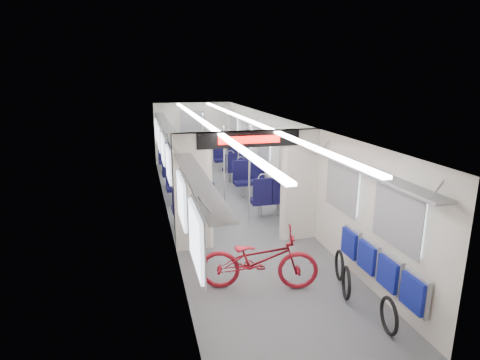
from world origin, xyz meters
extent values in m
plane|color=#515456|center=(0.00, 0.00, 0.00)|extent=(12.00, 12.00, 0.00)
cube|color=silver|center=(-1.45, 0.00, 1.15)|extent=(0.02, 12.00, 2.30)
cube|color=silver|center=(1.45, 0.00, 1.15)|extent=(0.02, 12.00, 2.30)
cube|color=silver|center=(0.00, 6.00, 1.15)|extent=(2.90, 0.02, 2.30)
cube|color=silver|center=(0.00, -6.00, 1.15)|extent=(2.90, 0.02, 2.30)
cube|color=silver|center=(0.00, 0.00, 2.30)|extent=(2.90, 12.00, 0.02)
cube|color=white|center=(-0.55, 0.00, 2.27)|extent=(0.12, 11.40, 0.04)
cube|color=white|center=(0.55, 0.00, 2.27)|extent=(0.12, 11.40, 0.04)
cube|color=silver|center=(-1.12, -2.00, 1.00)|extent=(0.65, 0.18, 2.00)
cube|color=silver|center=(1.12, -2.00, 1.00)|extent=(0.65, 0.18, 2.00)
cube|color=silver|center=(0.00, -2.00, 2.15)|extent=(2.90, 0.18, 0.30)
cylinder|color=silver|center=(-0.80, -2.00, 1.00)|extent=(0.20, 0.20, 2.00)
cylinder|color=silver|center=(0.80, -2.00, 1.00)|extent=(0.20, 0.20, 2.00)
cube|color=black|center=(0.00, -2.11, 2.15)|extent=(2.00, 0.03, 0.30)
cube|color=#FF0C07|center=(0.00, -2.13, 2.15)|extent=(1.20, 0.02, 0.14)
cube|color=silver|center=(-1.42, -4.80, 1.40)|extent=(0.04, 1.00, 0.75)
cube|color=silver|center=(1.42, -4.80, 1.40)|extent=(0.04, 1.00, 0.75)
cube|color=silver|center=(-1.42, -3.20, 1.40)|extent=(0.04, 1.00, 0.75)
cube|color=silver|center=(1.42, -3.20, 1.40)|extent=(0.04, 1.00, 0.75)
cube|color=silver|center=(-1.42, -0.50, 1.40)|extent=(0.04, 1.00, 0.75)
cube|color=silver|center=(1.42, -0.50, 1.40)|extent=(0.04, 1.00, 0.75)
cube|color=silver|center=(-1.42, 1.40, 1.40)|extent=(0.04, 1.00, 0.75)
cube|color=silver|center=(1.42, 1.40, 1.40)|extent=(0.04, 1.00, 0.75)
cube|color=silver|center=(-1.42, 3.30, 1.40)|extent=(0.04, 1.00, 0.75)
cube|color=silver|center=(1.42, 3.30, 1.40)|extent=(0.04, 1.00, 0.75)
cube|color=silver|center=(-1.42, 5.10, 1.40)|extent=(0.04, 1.00, 0.75)
cube|color=silver|center=(1.42, 5.10, 1.40)|extent=(0.04, 1.00, 0.75)
cube|color=gray|center=(-1.27, -4.00, 1.95)|extent=(0.30, 3.60, 0.04)
cube|color=gray|center=(1.27, -4.00, 1.95)|extent=(0.30, 3.60, 0.04)
cube|color=gray|center=(-1.27, 2.00, 1.95)|extent=(0.30, 7.60, 0.04)
cube|color=gray|center=(1.27, 2.00, 1.95)|extent=(0.30, 7.60, 0.04)
cube|color=gray|center=(0.00, 5.94, 1.00)|extent=(0.90, 0.05, 2.00)
imported|color=maroon|center=(-0.29, -3.77, 0.50)|extent=(2.00, 1.13, 0.99)
cube|color=gray|center=(1.38, -5.37, 0.58)|extent=(0.06, 0.47, 0.53)
cube|color=navy|center=(1.32, -5.37, 0.58)|extent=(0.06, 0.43, 0.45)
cube|color=gray|center=(1.38, -4.82, 0.58)|extent=(0.06, 0.47, 0.53)
cube|color=navy|center=(1.32, -4.82, 0.58)|extent=(0.06, 0.43, 0.45)
cube|color=gray|center=(1.38, -4.27, 0.58)|extent=(0.06, 0.47, 0.53)
cube|color=navy|center=(1.32, -4.27, 0.58)|extent=(0.06, 0.43, 0.45)
cube|color=gray|center=(1.38, -3.72, 0.58)|extent=(0.06, 0.47, 0.53)
cube|color=navy|center=(1.32, -3.72, 0.58)|extent=(0.06, 0.43, 0.45)
torus|color=black|center=(1.04, -5.32, 0.23)|extent=(0.14, 0.52, 0.52)
torus|color=black|center=(0.92, -4.40, 0.24)|extent=(0.21, 0.51, 0.52)
torus|color=black|center=(1.10, -3.84, 0.23)|extent=(0.18, 0.51, 0.51)
cube|color=black|center=(-0.70, -0.74, 0.40)|extent=(0.46, 0.43, 0.10)
cylinder|color=gray|center=(-0.70, -0.74, 0.17)|extent=(0.10, 0.10, 0.35)
cube|color=black|center=(-0.70, -0.91, 0.73)|extent=(0.46, 0.08, 0.57)
torus|color=silver|center=(-0.70, -0.91, 1.02)|extent=(0.23, 0.03, 0.23)
cube|color=black|center=(-0.70, 1.01, 0.40)|extent=(0.46, 0.43, 0.10)
cylinder|color=gray|center=(-0.70, 1.01, 0.17)|extent=(0.10, 0.10, 0.35)
cube|color=black|center=(-0.70, 1.19, 0.73)|extent=(0.46, 0.08, 0.57)
torus|color=silver|center=(-0.70, 1.19, 1.02)|extent=(0.23, 0.03, 0.23)
cube|color=black|center=(-1.17, -0.74, 0.40)|extent=(0.46, 0.43, 0.10)
cylinder|color=gray|center=(-1.17, -0.74, 0.17)|extent=(0.10, 0.10, 0.35)
cube|color=black|center=(-1.17, -0.91, 0.73)|extent=(0.46, 0.08, 0.57)
torus|color=silver|center=(-1.17, -0.91, 1.02)|extent=(0.23, 0.03, 0.23)
cube|color=black|center=(-1.17, 1.01, 0.40)|extent=(0.46, 0.43, 0.10)
cylinder|color=gray|center=(-1.17, 1.01, 0.17)|extent=(0.10, 0.10, 0.35)
cube|color=black|center=(-1.17, 1.19, 0.73)|extent=(0.46, 0.08, 0.57)
torus|color=silver|center=(-1.17, 1.19, 1.02)|extent=(0.23, 0.03, 0.23)
cube|color=black|center=(0.70, -0.60, 0.40)|extent=(0.45, 0.42, 0.10)
cylinder|color=gray|center=(0.70, -0.60, 0.17)|extent=(0.10, 0.10, 0.35)
cube|color=black|center=(0.70, -0.77, 0.73)|extent=(0.45, 0.08, 0.55)
torus|color=silver|center=(0.70, -0.77, 1.00)|extent=(0.23, 0.03, 0.23)
cube|color=black|center=(0.70, 1.11, 0.40)|extent=(0.45, 0.42, 0.10)
cylinder|color=gray|center=(0.70, 1.11, 0.17)|extent=(0.10, 0.10, 0.35)
cube|color=black|center=(0.70, 1.28, 0.73)|extent=(0.45, 0.08, 0.55)
torus|color=silver|center=(0.70, 1.28, 1.00)|extent=(0.23, 0.03, 0.23)
cube|color=black|center=(1.17, -0.60, 0.40)|extent=(0.45, 0.42, 0.10)
cylinder|color=gray|center=(1.17, -0.60, 0.17)|extent=(0.10, 0.10, 0.35)
cube|color=black|center=(1.17, -0.77, 0.73)|extent=(0.45, 0.08, 0.55)
torus|color=silver|center=(1.17, -0.77, 1.00)|extent=(0.23, 0.03, 0.23)
cube|color=black|center=(1.17, 1.11, 0.40)|extent=(0.45, 0.42, 0.10)
cylinder|color=gray|center=(1.17, 1.11, 0.17)|extent=(0.10, 0.10, 0.35)
cube|color=black|center=(1.17, 1.28, 0.73)|extent=(0.45, 0.08, 0.55)
torus|color=silver|center=(1.17, 1.28, 1.00)|extent=(0.23, 0.03, 0.23)
cube|color=black|center=(-0.70, 2.65, 0.40)|extent=(0.48, 0.45, 0.10)
cylinder|color=gray|center=(-0.70, 2.65, 0.17)|extent=(0.10, 0.10, 0.35)
cube|color=black|center=(-0.70, 2.46, 0.75)|extent=(0.48, 0.09, 0.59)
torus|color=silver|center=(-0.70, 2.46, 1.04)|extent=(0.24, 0.03, 0.24)
cube|color=black|center=(-0.70, 4.47, 0.40)|extent=(0.48, 0.45, 0.10)
cylinder|color=gray|center=(-0.70, 4.47, 0.17)|extent=(0.10, 0.10, 0.35)
cube|color=black|center=(-0.70, 4.66, 0.75)|extent=(0.48, 0.09, 0.59)
torus|color=silver|center=(-0.70, 4.66, 1.04)|extent=(0.24, 0.03, 0.24)
cube|color=black|center=(-1.17, 2.65, 0.40)|extent=(0.48, 0.45, 0.10)
cylinder|color=gray|center=(-1.17, 2.65, 0.17)|extent=(0.10, 0.10, 0.35)
cube|color=black|center=(-1.17, 2.46, 0.75)|extent=(0.48, 0.09, 0.59)
torus|color=silver|center=(-1.17, 2.46, 1.04)|extent=(0.24, 0.03, 0.24)
cube|color=black|center=(-1.17, 4.47, 0.40)|extent=(0.48, 0.45, 0.10)
cylinder|color=gray|center=(-1.17, 4.47, 0.17)|extent=(0.10, 0.10, 0.35)
cube|color=black|center=(-1.17, 4.66, 0.75)|extent=(0.48, 0.09, 0.59)
torus|color=silver|center=(-1.17, 4.66, 1.04)|extent=(0.24, 0.03, 0.24)
cube|color=black|center=(0.70, 2.69, 0.40)|extent=(0.41, 0.39, 0.10)
cylinder|color=gray|center=(0.70, 2.69, 0.17)|extent=(0.10, 0.10, 0.35)
cube|color=black|center=(0.70, 2.53, 0.70)|extent=(0.41, 0.07, 0.51)
torus|color=silver|center=(0.70, 2.53, 0.96)|extent=(0.21, 0.03, 0.21)
cube|color=black|center=(0.70, 4.25, 0.40)|extent=(0.41, 0.39, 0.10)
cylinder|color=gray|center=(0.70, 4.25, 0.17)|extent=(0.10, 0.10, 0.35)
cube|color=black|center=(0.70, 4.41, 0.70)|extent=(0.41, 0.07, 0.51)
torus|color=silver|center=(0.70, 4.41, 0.96)|extent=(0.21, 0.03, 0.21)
cube|color=black|center=(1.17, 2.69, 0.40)|extent=(0.41, 0.39, 0.10)
cylinder|color=gray|center=(1.17, 2.69, 0.17)|extent=(0.10, 0.10, 0.35)
cube|color=black|center=(1.17, 2.53, 0.70)|extent=(0.41, 0.07, 0.51)
torus|color=silver|center=(1.17, 2.53, 0.96)|extent=(0.21, 0.03, 0.21)
cube|color=black|center=(1.17, 4.25, 0.40)|extent=(0.41, 0.39, 0.10)
cylinder|color=gray|center=(1.17, 4.25, 0.17)|extent=(0.10, 0.10, 0.35)
cube|color=black|center=(1.17, 4.41, 0.70)|extent=(0.41, 0.07, 0.51)
torus|color=silver|center=(1.17, 4.41, 0.96)|extent=(0.21, 0.03, 0.21)
cylinder|color=silver|center=(-0.29, -1.17, 1.15)|extent=(0.04, 0.04, 2.30)
cylinder|color=silver|center=(0.28, -1.13, 1.15)|extent=(0.04, 0.04, 2.30)
cylinder|color=silver|center=(-0.28, 1.62, 1.15)|extent=(0.04, 0.04, 2.30)
cylinder|color=silver|center=(0.41, 1.76, 1.15)|extent=(0.04, 0.04, 2.30)
camera|label=1|loc=(-2.01, -9.35, 3.36)|focal=30.00mm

